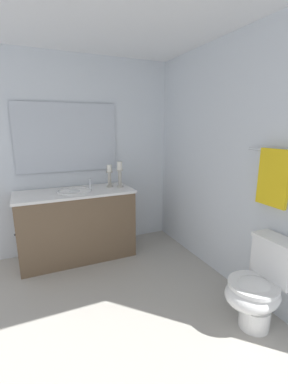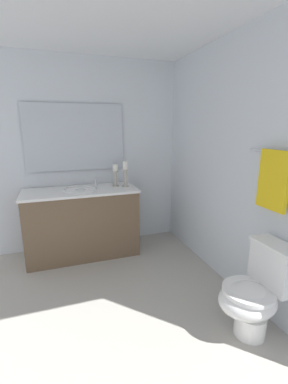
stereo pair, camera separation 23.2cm
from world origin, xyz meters
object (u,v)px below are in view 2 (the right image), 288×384
Objects in this scene: candle_holder_short at (115,175)px; toilet at (255,293)px; vanity_cabinet at (82,222)px; towel_bar at (278,153)px; candle_holder_tall at (126,173)px; mirror at (75,138)px; towel_near_vanity at (273,180)px; sink_basin at (81,193)px.

candle_holder_short reaches higher than toilet.
vanity_cabinet is 2.31× the size of towel_bar.
candle_holder_tall is 0.54× the size of towel_bar.
towel_bar is at bearing 24.55° from candle_holder_tall.
mirror is at bearing -116.48° from candle_holder_tall.
mirror reaches higher than vanity_cabinet.
towel_bar is at bearing 34.42° from mirror.
vanity_cabinet is at bearing -141.28° from towel_bar.
mirror is 2.34m from towel_near_vanity.
mirror is 4.34× the size of candle_holder_short.
vanity_cabinet is 0.73m from candle_holder_short.
toilet is 1.26× the size of towel_bar.
sink_basin is at bearing -148.74° from toilet.
candle_holder_short is 0.47× the size of towel_bar.
mirror reaches higher than candle_holder_tall.
toilet is (1.81, 1.10, -0.45)m from sink_basin.
towel_bar reaches higher than sink_basin.
mirror is 2.05× the size of towel_bar.
candle_holder_short is 0.61× the size of towel_near_vanity.
towel_bar is at bearing 125.89° from toilet.
candle_holder_short is at bearing -153.43° from towel_near_vanity.
vanity_cabinet is 2.12m from toilet.
mirror is (-0.28, -0.00, 0.65)m from sink_basin.
toilet is 1.62× the size of towel_near_vanity.
toilet is at bearing 31.28° from vanity_cabinet.
mirror is at bearing -152.25° from toilet.
towel_bar is (1.65, 1.32, 0.60)m from sink_basin.
candle_holder_tall is at bearing 89.60° from vanity_cabinet.
sink_basin is 2.14m from towel_near_vanity.
vanity_cabinet is at bearing -148.72° from toilet.
towel_near_vanity is (-0.16, 0.20, 0.83)m from toilet.
vanity_cabinet is 2.98× the size of towel_near_vanity.
mirror is 2.64× the size of towel_near_vanity.
towel_bar is 0.21m from towel_near_vanity.
sink_basin is 1.25× the size of candle_holder_tall.
towel_bar is at bearing 90.00° from towel_near_vanity.
towel_near_vanity reaches higher than vanity_cabinet.
candle_holder_tall is 1.14× the size of candle_holder_short.
vanity_cabinet is at bearing -90.00° from sink_basin.
candle_holder_short is at bearing 63.44° from mirror.
towel_bar is (-0.16, 0.22, 1.05)m from toilet.
candle_holder_tall is 1.99m from toilet.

